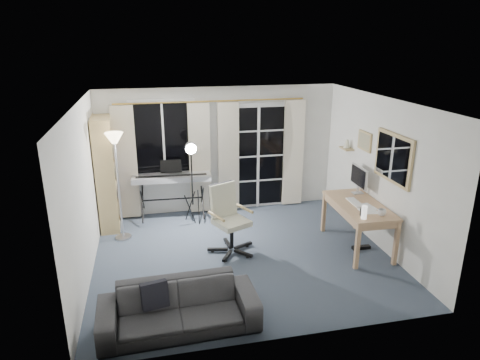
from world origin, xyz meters
name	(u,v)px	position (x,y,z in m)	size (l,w,h in m)	color
floor	(242,256)	(0.00, 0.00, -0.01)	(4.50, 4.00, 0.02)	#3A4754
window	(163,138)	(-1.05, 1.97, 1.50)	(1.20, 0.08, 1.40)	white
french_door	(258,157)	(0.75, 1.97, 1.03)	(1.32, 0.09, 2.11)	white
curtains	(214,157)	(-0.14, 1.88, 1.09)	(3.60, 0.07, 2.13)	gold
bookshelf	(104,176)	(-2.12, 1.64, 0.95)	(0.37, 0.94, 2.00)	tan
torchiere_lamp	(116,155)	(-1.85, 1.04, 1.47)	(0.30, 0.30, 1.83)	#B2B2B7
keyboard_piano	(172,179)	(-0.95, 1.70, 0.79)	(1.45, 0.74, 1.04)	black
studio_light	(191,158)	(-0.61, 1.39, 1.25)	(0.29, 0.31, 1.56)	black
office_chair	(227,212)	(-0.19, 0.26, 0.64)	(0.75, 0.74, 1.09)	black
desk	(359,209)	(1.88, -0.10, 0.66)	(0.73, 1.41, 0.75)	tan
monitor	(359,177)	(2.08, 0.35, 1.03)	(0.18, 0.54, 0.47)	silver
desk_clutter	(361,219)	(1.81, -0.33, 0.59)	(0.45, 0.85, 0.95)	white
mug	(382,212)	(1.98, -0.60, 0.81)	(0.12, 0.10, 0.12)	silver
wall_mirror	(393,158)	(2.22, -0.35, 1.55)	(0.04, 0.94, 0.74)	tan
framed_print	(365,141)	(2.23, 0.55, 1.60)	(0.03, 0.42, 0.32)	tan
wall_shelf	(347,145)	(2.16, 1.05, 1.41)	(0.16, 0.30, 0.18)	tan
sofa	(178,301)	(-1.11, -1.55, 0.36)	(1.86, 0.59, 0.72)	#28282A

